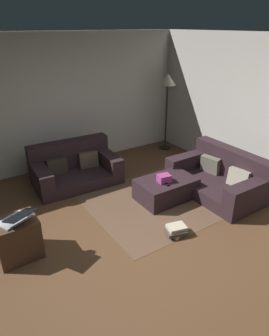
% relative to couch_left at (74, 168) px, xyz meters
% --- Properties ---
extents(ground_plane, '(6.40, 6.40, 0.00)m').
position_rel_couch_left_xyz_m(ground_plane, '(-0.27, -2.26, -0.27)').
color(ground_plane, brown).
extents(rear_partition, '(6.40, 0.12, 2.60)m').
position_rel_couch_left_xyz_m(rear_partition, '(-0.27, 0.88, 1.03)').
color(rear_partition, beige).
rests_on(rear_partition, ground_plane).
extents(couch_left, '(1.58, 1.00, 0.74)m').
position_rel_couch_left_xyz_m(couch_left, '(0.00, 0.00, 0.00)').
color(couch_left, '#2D1E23').
rests_on(couch_left, ground_plane).
extents(couch_right, '(1.00, 1.61, 0.74)m').
position_rel_couch_left_xyz_m(couch_right, '(1.99, -1.78, -0.00)').
color(couch_right, '#2D1E23').
rests_on(couch_right, ground_plane).
extents(ottoman, '(0.97, 0.63, 0.36)m').
position_rel_couch_left_xyz_m(ottoman, '(1.04, -1.45, -0.09)').
color(ottoman, '#2D1E23').
rests_on(ottoman, ground_plane).
extents(gift_box, '(0.23, 0.20, 0.13)m').
position_rel_couch_left_xyz_m(gift_box, '(0.95, -1.50, 0.15)').
color(gift_box, '#B23F8C').
rests_on(gift_box, ottoman).
extents(tv_remote, '(0.08, 0.17, 0.02)m').
position_rel_couch_left_xyz_m(tv_remote, '(0.93, -1.58, 0.10)').
color(tv_remote, black).
rests_on(tv_remote, ottoman).
extents(side_table, '(0.52, 0.44, 0.54)m').
position_rel_couch_left_xyz_m(side_table, '(-1.42, -1.55, -0.00)').
color(side_table, '#4C3323').
rests_on(side_table, ground_plane).
extents(laptop, '(0.48, 0.49, 0.17)m').
position_rel_couch_left_xyz_m(laptop, '(-1.40, -1.60, 0.32)').
color(laptop, silver).
rests_on(laptop, side_table).
extents(book_stack, '(0.34, 0.28, 0.15)m').
position_rel_couch_left_xyz_m(book_stack, '(0.53, -2.34, -0.19)').
color(book_stack, beige).
rests_on(book_stack, ground_plane).
extents(corner_lamp, '(0.36, 0.36, 1.73)m').
position_rel_couch_left_xyz_m(corner_lamp, '(2.48, 0.38, 1.21)').
color(corner_lamp, black).
rests_on(corner_lamp, ground_plane).
extents(area_rug, '(2.60, 2.00, 0.01)m').
position_rel_couch_left_xyz_m(area_rug, '(1.04, -1.45, -0.27)').
color(area_rug, brown).
rests_on(area_rug, ground_plane).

